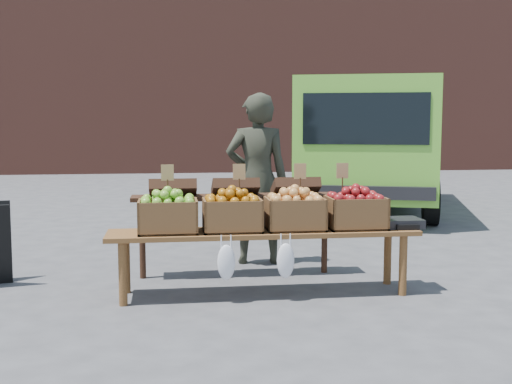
{
  "coord_description": "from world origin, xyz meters",
  "views": [
    {
      "loc": [
        -0.13,
        -5.69,
        1.52
      ],
      "look_at": [
        0.67,
        0.28,
        0.85
      ],
      "focal_mm": 45.0,
      "sensor_mm": 36.0,
      "label": 1
    }
  ],
  "objects": [
    {
      "name": "weighing_scale",
      "position": [
        1.92,
        -0.22,
        0.61
      ],
      "size": [
        0.34,
        0.3,
        0.08
      ],
      "primitive_type": "cube",
      "color": "black",
      "rests_on": "display_bench"
    },
    {
      "name": "crate_russet_pears",
      "position": [
        0.39,
        -0.22,
        0.71
      ],
      "size": [
        0.5,
        0.4,
        0.28
      ],
      "primitive_type": null,
      "color": "#A96F10",
      "rests_on": "display_bench"
    },
    {
      "name": "crate_golden_apples",
      "position": [
        -0.16,
        -0.22,
        0.71
      ],
      "size": [
        0.5,
        0.4,
        0.28
      ],
      "primitive_type": null,
      "color": "#528820",
      "rests_on": "display_bench"
    },
    {
      "name": "delivery_van",
      "position": [
        3.19,
        4.88,
        1.07
      ],
      "size": [
        3.58,
        5.23,
        2.14
      ],
      "primitive_type": null,
      "rotation": [
        0.0,
        0.0,
        -0.32
      ],
      "color": "#69BD34",
      "rests_on": "ground"
    },
    {
      "name": "display_bench",
      "position": [
        0.67,
        -0.22,
        0.28
      ],
      "size": [
        2.7,
        0.56,
        0.57
      ],
      "primitive_type": null,
      "color": "brown",
      "rests_on": "ground"
    },
    {
      "name": "vendor",
      "position": [
        0.78,
        1.02,
        0.9
      ],
      "size": [
        0.69,
        0.47,
        1.81
      ],
      "primitive_type": "imported",
      "rotation": [
        0.0,
        0.0,
        3.08
      ],
      "color": "#2A2D21",
      "rests_on": "ground"
    },
    {
      "name": "ground",
      "position": [
        0.0,
        0.0,
        0.0
      ],
      "size": [
        80.0,
        80.0,
        0.0
      ],
      "primitive_type": "plane",
      "color": "#4A4A4D"
    },
    {
      "name": "brick_building",
      "position": [
        0.0,
        15.0,
        5.0
      ],
      "size": [
        24.0,
        4.0,
        10.0
      ],
      "primitive_type": "cube",
      "color": "brown",
      "rests_on": "ground"
    },
    {
      "name": "back_table",
      "position": [
        0.49,
        0.5,
        0.52
      ],
      "size": [
        2.1,
        0.44,
        1.04
      ],
      "primitive_type": null,
      "color": "#311C11",
      "rests_on": "ground"
    },
    {
      "name": "crate_red_apples",
      "position": [
        0.94,
        -0.22,
        0.71
      ],
      "size": [
        0.5,
        0.4,
        0.28
      ],
      "primitive_type": null,
      "color": "#A69E32",
      "rests_on": "display_bench"
    },
    {
      "name": "crate_green_apples",
      "position": [
        1.49,
        -0.22,
        0.71
      ],
      "size": [
        0.5,
        0.4,
        0.28
      ],
      "primitive_type": null,
      "color": "maroon",
      "rests_on": "display_bench"
    }
  ]
}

